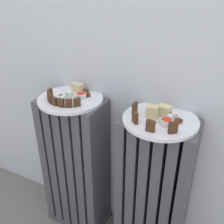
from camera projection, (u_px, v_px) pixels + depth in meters
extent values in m
cube|color=#47474C|center=(80.00, 214.00, 1.35)|extent=(0.28, 0.17, 0.03)
cube|color=#47474C|center=(55.00, 156.00, 1.24)|extent=(0.04, 0.17, 0.65)
cube|color=#47474C|center=(63.00, 159.00, 1.22)|extent=(0.04, 0.17, 0.65)
cube|color=#47474C|center=(72.00, 162.00, 1.20)|extent=(0.04, 0.17, 0.65)
cube|color=#47474C|center=(80.00, 165.00, 1.18)|extent=(0.04, 0.17, 0.65)
cube|color=#47474C|center=(89.00, 168.00, 1.16)|extent=(0.04, 0.17, 0.65)
cube|color=#47474C|center=(98.00, 171.00, 1.14)|extent=(0.04, 0.17, 0.65)
cube|color=#47474C|center=(126.00, 181.00, 1.09)|extent=(0.04, 0.17, 0.65)
cube|color=#47474C|center=(137.00, 185.00, 1.07)|extent=(0.04, 0.17, 0.65)
cube|color=#47474C|center=(148.00, 188.00, 1.05)|extent=(0.04, 0.17, 0.65)
cube|color=#47474C|center=(159.00, 192.00, 1.03)|extent=(0.04, 0.17, 0.65)
cube|color=#47474C|center=(170.00, 196.00, 1.01)|extent=(0.04, 0.17, 0.65)
cube|color=#47474C|center=(182.00, 201.00, 1.00)|extent=(0.04, 0.17, 0.65)
cylinder|color=white|center=(71.00, 99.00, 1.03)|extent=(0.26, 0.26, 0.01)
cylinder|color=white|center=(160.00, 120.00, 0.89)|extent=(0.26, 0.26, 0.01)
cube|color=#472B19|center=(50.00, 93.00, 1.04)|extent=(0.02, 0.03, 0.03)
cube|color=#472B19|center=(49.00, 96.00, 1.01)|extent=(0.02, 0.03, 0.03)
cube|color=#472B19|center=(50.00, 99.00, 0.98)|extent=(0.03, 0.02, 0.03)
cube|color=#472B19|center=(54.00, 101.00, 0.96)|extent=(0.03, 0.02, 0.03)
cube|color=#472B19|center=(61.00, 103.00, 0.95)|extent=(0.03, 0.02, 0.03)
cube|color=#472B19|center=(69.00, 103.00, 0.95)|extent=(0.03, 0.02, 0.03)
cube|color=#472B19|center=(77.00, 102.00, 0.96)|extent=(0.02, 0.03, 0.03)
cube|color=beige|center=(78.00, 88.00, 1.08)|extent=(0.05, 0.04, 0.04)
cube|color=white|center=(70.00, 95.00, 1.03)|extent=(0.03, 0.03, 0.03)
cube|color=white|center=(62.00, 99.00, 1.00)|extent=(0.02, 0.02, 0.02)
ellipsoid|color=#4C2814|center=(77.00, 100.00, 1.00)|extent=(0.03, 0.03, 0.02)
ellipsoid|color=#4C2814|center=(61.00, 96.00, 1.02)|extent=(0.03, 0.03, 0.02)
ellipsoid|color=#4C2814|center=(88.00, 95.00, 1.04)|extent=(0.03, 0.03, 0.02)
ellipsoid|color=#4C2814|center=(86.00, 91.00, 1.07)|extent=(0.03, 0.03, 0.01)
cylinder|color=white|center=(81.00, 96.00, 1.02)|extent=(0.04, 0.04, 0.02)
cylinder|color=red|center=(81.00, 95.00, 1.02)|extent=(0.03, 0.03, 0.01)
cube|color=#472B19|center=(135.00, 108.00, 0.91)|extent=(0.01, 0.03, 0.04)
cube|color=#472B19|center=(135.00, 118.00, 0.85)|extent=(0.03, 0.03, 0.04)
cube|color=#472B19|center=(150.00, 126.00, 0.80)|extent=(0.03, 0.01, 0.04)
cube|color=#472B19|center=(173.00, 128.00, 0.79)|extent=(0.03, 0.03, 0.04)
cube|color=beige|center=(164.00, 111.00, 0.89)|extent=(0.05, 0.04, 0.04)
cube|color=beige|center=(152.00, 112.00, 0.88)|extent=(0.05, 0.04, 0.04)
cube|color=white|center=(175.00, 115.00, 0.88)|extent=(0.03, 0.03, 0.02)
cube|color=white|center=(170.00, 117.00, 0.87)|extent=(0.03, 0.03, 0.02)
ellipsoid|color=#4C2814|center=(179.00, 120.00, 0.85)|extent=(0.03, 0.02, 0.02)
ellipsoid|color=#4C2814|center=(149.00, 109.00, 0.92)|extent=(0.02, 0.02, 0.02)
ellipsoid|color=#4C2814|center=(150.00, 124.00, 0.84)|extent=(0.02, 0.03, 0.01)
ellipsoid|color=#4C2814|center=(166.00, 108.00, 0.93)|extent=(0.03, 0.03, 0.02)
cylinder|color=white|center=(166.00, 122.00, 0.84)|extent=(0.04, 0.04, 0.02)
cylinder|color=red|center=(167.00, 121.00, 0.84)|extent=(0.03, 0.03, 0.01)
cube|color=#B7B7BC|center=(153.00, 124.00, 0.84)|extent=(0.03, 0.07, 0.00)
cube|color=#B7B7BC|center=(164.00, 118.00, 0.88)|extent=(0.03, 0.03, 0.00)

